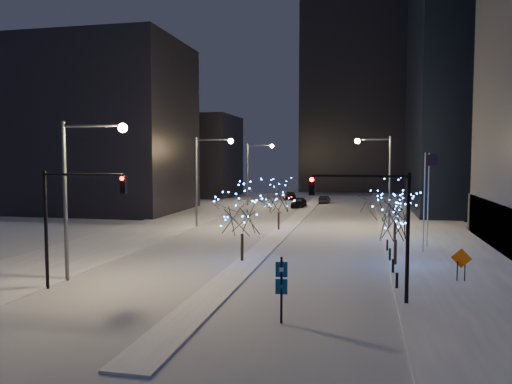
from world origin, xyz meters
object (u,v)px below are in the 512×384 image
(holiday_tree_median_far, at_px, (279,197))
(holiday_tree_plaza_near, at_px, (396,219))
(street_lamp_w_far, at_px, (254,165))
(car_near, at_px, (299,202))
(holiday_tree_plaza_far, at_px, (395,202))
(holiday_tree_median_near, at_px, (242,211))
(traffic_signal_east, at_px, (377,215))
(car_far, at_px, (290,196))
(traffic_signal_west, at_px, (69,210))
(car_mid, at_px, (325,199))
(street_lamp_w_near, at_px, (80,178))
(wayfinding_sign, at_px, (281,283))
(street_lamp_w_mid, at_px, (205,169))
(construction_sign, at_px, (461,261))
(street_lamp_east, at_px, (381,170))

(holiday_tree_median_far, xyz_separation_m, holiday_tree_plaza_near, (11.00, -15.14, -0.24))
(street_lamp_w_far, relative_size, car_near, 2.09)
(holiday_tree_plaza_far, bearing_deg, holiday_tree_median_near, -135.88)
(traffic_signal_east, height_order, car_far, traffic_signal_east)
(traffic_signal_west, xyz_separation_m, holiday_tree_plaza_far, (19.50, 20.84, -1.04))
(car_mid, bearing_deg, street_lamp_w_far, 37.98)
(street_lamp_w_far, bearing_deg, street_lamp_w_near, -90.00)
(street_lamp_w_near, bearing_deg, wayfinding_sign, -20.95)
(street_lamp_w_mid, xyz_separation_m, wayfinding_sign, (13.47, -30.15, -4.56))
(holiday_tree_plaza_near, bearing_deg, street_lamp_w_far, 115.21)
(street_lamp_w_far, relative_size, construction_sign, 4.87)
(car_far, distance_m, holiday_tree_plaza_far, 46.45)
(car_mid, relative_size, car_far, 0.84)
(street_lamp_w_near, height_order, construction_sign, street_lamp_w_near)
(street_lamp_w_near, xyz_separation_m, traffic_signal_east, (17.88, -1.00, -1.74))
(traffic_signal_west, bearing_deg, traffic_signal_east, 3.29)
(street_lamp_east, bearing_deg, car_far, 113.64)
(street_lamp_w_near, distance_m, traffic_signal_east, 17.99)
(street_lamp_w_far, relative_size, wayfinding_sign, 3.17)
(traffic_signal_west, height_order, holiday_tree_plaza_far, traffic_signal_west)
(holiday_tree_plaza_near, xyz_separation_m, holiday_tree_plaza_far, (0.56, 10.13, 0.32))
(street_lamp_w_near, xyz_separation_m, construction_sign, (23.11, 4.52, -5.11))
(street_lamp_w_far, height_order, car_far, street_lamp_w_far)
(street_lamp_east, height_order, holiday_tree_median_far, street_lamp_east)
(traffic_signal_west, height_order, car_mid, traffic_signal_west)
(street_lamp_east, distance_m, holiday_tree_median_near, 23.11)
(street_lamp_w_near, bearing_deg, holiday_tree_median_near, 42.10)
(car_mid, distance_m, holiday_tree_plaza_far, 39.26)
(street_lamp_w_near, relative_size, car_mid, 2.55)
(street_lamp_w_near, height_order, wayfinding_sign, street_lamp_w_near)
(traffic_signal_west, height_order, construction_sign, traffic_signal_west)
(wayfinding_sign, bearing_deg, holiday_tree_plaza_near, 63.42)
(street_lamp_w_far, bearing_deg, holiday_tree_plaza_near, -64.79)
(traffic_signal_east, bearing_deg, car_mid, 97.01)
(car_mid, height_order, holiday_tree_plaza_near, holiday_tree_plaza_near)
(street_lamp_w_far, relative_size, street_lamp_east, 1.00)
(street_lamp_w_mid, xyz_separation_m, holiday_tree_median_near, (8.44, -17.38, -2.68))
(street_lamp_east, bearing_deg, traffic_signal_east, -92.26)
(car_near, bearing_deg, traffic_signal_west, -95.06)
(street_lamp_w_far, relative_size, car_mid, 2.55)
(street_lamp_east, bearing_deg, street_lamp_w_near, -124.19)
(traffic_signal_east, bearing_deg, car_far, 102.36)
(street_lamp_w_near, height_order, car_mid, street_lamp_w_near)
(street_lamp_w_far, height_order, construction_sign, street_lamp_w_far)
(street_lamp_east, distance_m, holiday_tree_median_far, 11.71)
(street_lamp_w_far, bearing_deg, traffic_signal_west, -89.45)
(holiday_tree_median_far, bearing_deg, construction_sign, -52.79)
(holiday_tree_median_far, relative_size, holiday_tree_plaza_near, 1.07)
(wayfinding_sign, bearing_deg, construction_sign, 41.82)
(traffic_signal_east, height_order, holiday_tree_plaza_near, traffic_signal_east)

